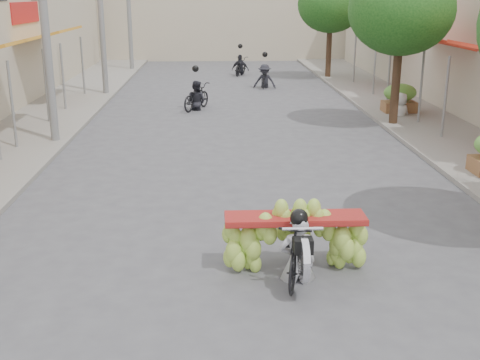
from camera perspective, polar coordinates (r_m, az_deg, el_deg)
name	(u,v)px	position (r m, az deg, el deg)	size (l,w,h in m)	color
sidewalk_left	(31,122)	(22.10, -19.24, 5.22)	(4.00, 60.00, 0.12)	gray
sidewalk_right	(429,118)	(22.52, 17.48, 5.60)	(4.00, 60.00, 0.12)	gray
far_building	(222,6)	(43.76, -1.75, 16.17)	(20.00, 6.00, 7.00)	#BBAD94
utility_pole_mid	(43,4)	(18.37, -18.18, 15.58)	(0.60, 0.24, 8.00)	slate
utility_pole_far	(100,1)	(27.16, -13.13, 16.24)	(0.60, 0.24, 8.00)	slate
street_tree_mid	(401,11)	(20.66, 15.06, 15.25)	(3.40, 3.40, 5.25)	#3A2719
street_tree_far	(331,4)	(32.32, 8.60, 16.14)	(3.40, 3.40, 5.25)	#3A2719
produce_crate_far	(400,96)	(23.08, 14.92, 7.73)	(1.20, 0.88, 1.16)	brown
banana_motorbike	(297,236)	(9.48, 5.39, -5.28)	(2.24, 1.91, 1.97)	black
pedestrian	(402,93)	(22.38, 15.08, 7.99)	(0.90, 0.70, 1.61)	silver
bg_motorbike_a	(196,91)	(23.40, -4.20, 8.41)	(1.39, 1.90, 1.95)	black
bg_motorbike_b	(265,69)	(28.89, 2.36, 10.43)	(1.15, 1.54, 1.95)	black
bg_motorbike_c	(240,61)	(33.61, 0.02, 11.22)	(1.13, 1.83, 1.95)	black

